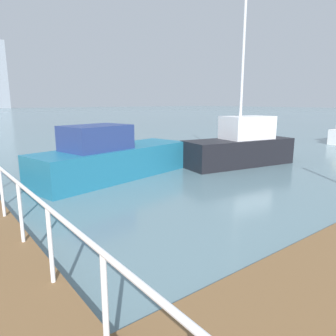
{
  "coord_description": "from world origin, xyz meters",
  "views": [
    {
      "loc": [
        -4.26,
        9.24,
        2.76
      ],
      "look_at": [
        -0.08,
        14.65,
        1.32
      ],
      "focal_mm": 33.6,
      "sensor_mm": 36.0,
      "label": 1
    }
  ],
  "objects": [
    {
      "name": "ground_plane",
      "position": [
        0.0,
        20.0,
        0.0
      ],
      "size": [
        300.0,
        300.0,
        0.0
      ],
      "primitive_type": "plane",
      "color": "slate"
    },
    {
      "name": "moored_boat_2",
      "position": [
        6.71,
        18.16,
        0.86
      ],
      "size": [
        5.23,
        2.5,
        9.35
      ],
      "color": "black",
      "rests_on": "ground_plane"
    },
    {
      "name": "moored_boat_0",
      "position": [
        1.04,
        19.46,
        0.74
      ],
      "size": [
        6.45,
        3.14,
        1.97
      ],
      "color": "#1E6B8C",
      "rests_on": "ground_plane"
    }
  ]
}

